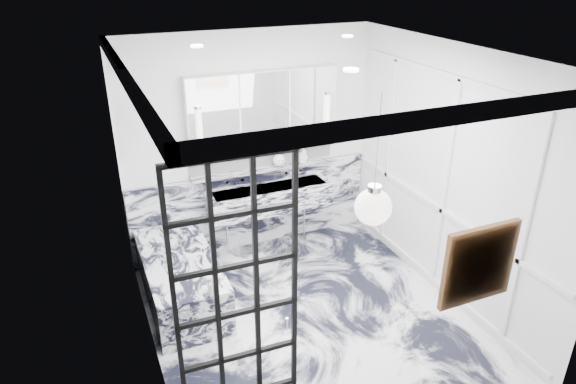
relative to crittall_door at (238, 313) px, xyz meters
name	(u,v)px	position (x,y,z in m)	size (l,w,h in m)	color
floor	(310,320)	(1.10, 1.06, -1.21)	(3.60, 3.60, 0.00)	white
ceiling	(316,54)	(1.10, 1.06, 1.59)	(3.60, 3.60, 0.00)	white
wall_back	(251,144)	(1.10, 2.86, 0.19)	(3.60, 3.60, 0.00)	white
wall_front	(429,314)	(1.10, -0.74, 0.19)	(3.60, 3.60, 0.00)	white
wall_left	(142,236)	(-0.50, 1.06, 0.19)	(3.60, 3.60, 0.00)	white
wall_right	(448,177)	(2.70, 1.06, 0.19)	(3.60, 3.60, 0.00)	white
marble_clad_back	(253,207)	(1.10, 2.84, -0.68)	(3.18, 0.05, 1.05)	white
marble_clad_left	(145,241)	(-0.48, 1.06, 0.13)	(0.02, 3.56, 2.68)	white
panel_molding	(445,186)	(2.68, 1.06, 0.09)	(0.03, 3.40, 2.30)	white
soap_bottle_a	(303,154)	(1.79, 2.77, 0.00)	(0.09, 0.09, 0.23)	#8C5919
soap_bottle_b	(302,155)	(1.77, 2.77, -0.03)	(0.08, 0.08, 0.18)	#4C4C51
soap_bottle_c	(304,157)	(1.80, 2.77, -0.05)	(0.11, 0.11, 0.14)	silver
face_pot	(279,160)	(1.44, 2.77, -0.04)	(0.16, 0.16, 0.16)	white
amber_bottle	(279,162)	(1.45, 2.77, -0.07)	(0.04, 0.04, 0.10)	#8C5919
flower_vase	(212,289)	(0.09, 1.18, -0.60)	(0.08, 0.08, 0.12)	silver
crittall_door	(238,313)	(0.00, 0.00, 0.00)	(0.88, 0.04, 2.41)	black
artwork	(479,265)	(1.50, -0.70, 0.45)	(0.49, 0.05, 0.49)	#DA4D16
pendant_light	(373,207)	(1.00, -0.12, 0.72)	(0.27, 0.27, 0.27)	white
trough_sink	(270,198)	(1.25, 2.62, -0.48)	(1.60, 0.45, 0.30)	silver
ledge	(265,169)	(1.25, 2.78, -0.14)	(1.90, 0.14, 0.04)	silver
subway_tile	(263,158)	(1.25, 2.85, 0.00)	(1.90, 0.03, 0.23)	white
mirror_cabinet	(263,112)	(1.25, 2.79, 0.61)	(1.90, 0.16, 1.00)	white
sconce_left	(199,125)	(0.43, 2.69, 0.57)	(0.07, 0.07, 0.40)	white
sconce_right	(327,110)	(2.07, 2.69, 0.57)	(0.07, 0.07, 0.40)	white
bathtub	(181,279)	(-0.07, 1.96, -0.93)	(0.75, 1.65, 0.55)	silver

